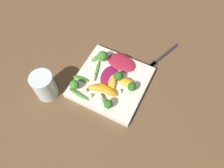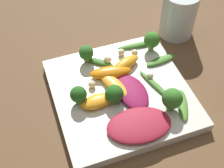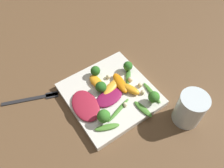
{
  "view_description": "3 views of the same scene",
  "coord_description": "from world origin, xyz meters",
  "views": [
    {
      "loc": [
        -0.18,
        0.34,
        0.68
      ],
      "look_at": [
        -0.01,
        0.02,
        0.03
      ],
      "focal_mm": 35.0,
      "sensor_mm": 36.0,
      "label": 1
    },
    {
      "loc": [
        -0.13,
        -0.33,
        0.46
      ],
      "look_at": [
        -0.01,
        0.01,
        0.03
      ],
      "focal_mm": 50.0,
      "sensor_mm": 36.0,
      "label": 2
    },
    {
      "loc": [
        0.3,
        -0.2,
        0.55
      ],
      "look_at": [
        -0.02,
        0.02,
        0.03
      ],
      "focal_mm": 35.0,
      "sensor_mm": 36.0,
      "label": 3
    }
  ],
  "objects": [
    {
      "name": "ground_plane",
      "position": [
        0.0,
        0.0,
        0.0
      ],
      "size": [
        2.4,
        2.4,
        0.0
      ],
      "primitive_type": "plane",
      "color": "brown"
    },
    {
      "name": "plate",
      "position": [
        0.0,
        0.0,
        0.01
      ],
      "size": [
        0.24,
        0.24,
        0.02
      ],
      "color": "silver",
      "rests_on": "ground_plane"
    },
    {
      "name": "drinking_glass",
      "position": [
        0.18,
        0.13,
        0.05
      ],
      "size": [
        0.07,
        0.07,
        0.1
      ],
      "color": "silver",
      "rests_on": "ground_plane"
    },
    {
      "name": "radicchio_leaf_0",
      "position": [
        0.02,
        -0.01,
        0.03
      ],
      "size": [
        0.06,
        0.09,
        0.01
      ],
      "color": "maroon",
      "rests_on": "plate"
    },
    {
      "name": "radicchio_leaf_1",
      "position": [
        0.0,
        -0.08,
        0.03
      ],
      "size": [
        0.12,
        0.08,
        0.01
      ],
      "color": "maroon",
      "rests_on": "plate"
    },
    {
      "name": "orange_segment_0",
      "position": [
        0.03,
        0.05,
        0.03
      ],
      "size": [
        0.07,
        0.05,
        0.02
      ],
      "color": "orange",
      "rests_on": "plate"
    },
    {
      "name": "orange_segment_1",
      "position": [
        -0.01,
        0.01,
        0.03
      ],
      "size": [
        0.05,
        0.08,
        0.01
      ],
      "color": "#FCAD33",
      "rests_on": "plate"
    },
    {
      "name": "orange_segment_2",
      "position": [
        -0.05,
        -0.02,
        0.03
      ],
      "size": [
        0.06,
        0.03,
        0.02
      ],
      "color": "orange",
      "rests_on": "plate"
    },
    {
      "name": "orange_segment_3",
      "position": [
        -0.01,
        0.04,
        0.03
      ],
      "size": [
        0.08,
        0.04,
        0.02
      ],
      "color": "orange",
      "rests_on": "plate"
    },
    {
      "name": "broccoli_floret_0",
      "position": [
        -0.04,
        0.09,
        0.04
      ],
      "size": [
        0.03,
        0.03,
        0.04
      ],
      "color": "#7A9E51",
      "rests_on": "plate"
    },
    {
      "name": "broccoli_floret_1",
      "position": [
        0.09,
        0.08,
        0.04
      ],
      "size": [
        0.03,
        0.03,
        0.04
      ],
      "color": "#84AD5B",
      "rests_on": "plate"
    },
    {
      "name": "broccoli_floret_2",
      "position": [
        -0.02,
        -0.02,
        0.04
      ],
      "size": [
        0.03,
        0.03,
        0.04
      ],
      "color": "#84AD5B",
      "rests_on": "plate"
    },
    {
      "name": "broccoli_floret_3",
      "position": [
        -0.08,
        -0.0,
        0.04
      ],
      "size": [
        0.03,
        0.03,
        0.04
      ],
      "color": "#7A9E51",
      "rests_on": "plate"
    },
    {
      "name": "broccoli_floret_4",
      "position": [
        0.07,
        -0.07,
        0.05
      ],
      "size": [
        0.04,
        0.04,
        0.04
      ],
      "color": "#7A9E51",
      "rests_on": "plate"
    },
    {
      "name": "arugula_sprig_0",
      "position": [
        0.1,
        0.04,
        0.02
      ],
      "size": [
        0.07,
        0.03,
        0.01
      ],
      "color": "#47842D",
      "rests_on": "plate"
    },
    {
      "name": "arugula_sprig_1",
      "position": [
        -0.02,
        0.08,
        0.02
      ],
      "size": [
        0.06,
        0.05,
        0.01
      ],
      "color": "#3D7528",
      "rests_on": "plate"
    },
    {
      "name": "arugula_sprig_2",
      "position": [
        0.09,
        -0.07,
        0.02
      ],
      "size": [
        0.04,
        0.07,
        0.01
      ],
      "color": "#518E33",
      "rests_on": "plate"
    },
    {
      "name": "arugula_sprig_3",
      "position": [
        0.07,
        0.1,
        0.02
      ],
      "size": [
        0.08,
        0.02,
        0.01
      ],
      "color": "#47842D",
      "rests_on": "plate"
    },
    {
      "name": "arugula_sprig_4",
      "position": [
        0.06,
        -0.01,
        0.02
      ],
      "size": [
        0.04,
        0.09,
        0.01
      ],
      "color": "#47842D",
      "rests_on": "plate"
    },
    {
      "name": "macadamia_nut_0",
      "position": [
        0.06,
        0.08,
        0.03
      ],
      "size": [
        0.01,
        0.01,
        0.01
      ],
      "color": "beige",
      "rests_on": "plate"
    },
    {
      "name": "macadamia_nut_1",
      "position": [
        -0.05,
        0.03,
        0.03
      ],
      "size": [
        0.01,
        0.01,
        0.01
      ],
      "color": "beige",
      "rests_on": "plate"
    },
    {
      "name": "macadamia_nut_2",
      "position": [
        0.06,
        0.01,
        0.03
      ],
      "size": [
        0.01,
        0.01,
        0.01
      ],
      "color": "beige",
      "rests_on": "plate"
    },
    {
      "name": "macadamia_nut_3",
      "position": [
        -0.0,
        0.07,
        0.03
      ],
      "size": [
        0.02,
        0.02,
        0.02
      ],
      "color": "beige",
      "rests_on": "plate"
    },
    {
      "name": "macadamia_nut_4",
      "position": [
        0.03,
        0.09,
        0.03
      ],
      "size": [
        0.01,
        0.01,
        0.01
      ],
      "color": "beige",
      "rests_on": "plate"
    }
  ]
}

